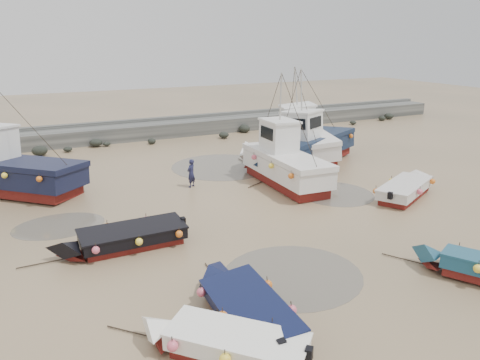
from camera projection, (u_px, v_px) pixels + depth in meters
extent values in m
plane|color=#9F815E|center=(296.00, 229.00, 20.71)|extent=(120.00, 120.00, 0.00)
cube|color=slate|center=(154.00, 130.00, 39.40)|extent=(60.00, 2.20, 1.20)
cube|color=slate|center=(150.00, 120.00, 40.23)|extent=(60.00, 0.60, 0.25)
ellipsoid|color=black|center=(224.00, 135.00, 39.09)|extent=(0.84, 0.86, 0.51)
ellipsoid|color=black|center=(244.00, 128.00, 41.53)|extent=(0.98, 1.07, 0.72)
ellipsoid|color=black|center=(310.00, 125.00, 43.36)|extent=(0.78, 0.90, 0.59)
ellipsoid|color=black|center=(382.00, 118.00, 47.33)|extent=(0.68, 0.72, 0.52)
ellipsoid|color=black|center=(353.00, 123.00, 45.16)|extent=(0.60, 0.70, 0.31)
ellipsoid|color=black|center=(96.00, 143.00, 36.02)|extent=(0.99, 0.80, 0.58)
ellipsoid|color=black|center=(291.00, 128.00, 42.75)|extent=(0.54, 0.46, 0.30)
ellipsoid|color=black|center=(266.00, 129.00, 41.86)|extent=(0.61, 0.47, 0.46)
ellipsoid|color=black|center=(389.00, 116.00, 48.14)|extent=(0.92, 0.97, 0.58)
ellipsoid|color=black|center=(107.00, 144.00, 36.22)|extent=(0.61, 0.53, 0.32)
ellipsoid|color=black|center=(275.00, 127.00, 42.95)|extent=(0.67, 0.55, 0.43)
ellipsoid|color=black|center=(40.00, 151.00, 33.32)|extent=(1.09, 0.88, 0.72)
ellipsoid|color=black|center=(68.00, 149.00, 34.44)|extent=(0.65, 0.60, 0.37)
ellipsoid|color=black|center=(267.00, 130.00, 41.24)|extent=(0.88, 0.64, 0.62)
ellipsoid|color=black|center=(152.00, 141.00, 37.06)|extent=(0.64, 0.62, 0.48)
ellipsoid|color=black|center=(246.00, 130.00, 41.48)|extent=(0.55, 0.45, 0.29)
cylinder|color=#5D574B|center=(293.00, 275.00, 16.75)|extent=(5.10, 5.10, 0.01)
cylinder|color=#5D574B|center=(335.00, 193.00, 25.43)|extent=(4.06, 4.06, 0.01)
cylinder|color=#5D574B|center=(59.00, 226.00, 21.11)|extent=(4.02, 4.02, 0.01)
cylinder|color=#5D574B|center=(221.00, 166.00, 30.72)|extent=(6.53, 6.53, 0.01)
cube|color=maroon|center=(237.00, 355.00, 12.33)|extent=(3.17, 3.26, 0.30)
cube|color=white|center=(237.00, 343.00, 12.22)|extent=(3.48, 3.58, 0.45)
pyramid|color=white|center=(163.00, 311.00, 12.82)|extent=(1.47, 1.44, 0.90)
cube|color=brown|center=(237.00, 337.00, 12.17)|extent=(2.89, 2.98, 0.10)
cube|color=white|center=(237.00, 334.00, 12.14)|extent=(3.58, 3.68, 0.07)
cube|color=black|center=(309.00, 354.00, 11.53)|extent=(0.28, 0.28, 0.35)
cylinder|color=black|center=(137.00, 334.00, 13.40)|extent=(1.40, 1.48, 0.04)
sphere|color=orange|center=(272.00, 328.00, 12.65)|extent=(0.30, 0.30, 0.30)
sphere|color=orange|center=(225.00, 358.00, 11.48)|extent=(0.30, 0.30, 0.30)
sphere|color=orange|center=(223.00, 317.00, 13.14)|extent=(0.30, 0.30, 0.30)
sphere|color=orange|center=(173.00, 345.00, 11.96)|extent=(0.30, 0.30, 0.30)
cube|color=maroon|center=(252.00, 321.00, 13.78)|extent=(1.65, 3.68, 0.30)
cube|color=black|center=(252.00, 310.00, 13.67)|extent=(1.92, 3.95, 0.45)
pyramid|color=black|center=(224.00, 263.00, 15.55)|extent=(1.74, 0.81, 0.90)
cube|color=brown|center=(252.00, 305.00, 13.62)|extent=(1.54, 3.32, 0.10)
cube|color=black|center=(252.00, 303.00, 13.59)|extent=(1.99, 4.05, 0.07)
cube|color=black|center=(285.00, 345.00, 11.84)|extent=(0.23, 0.19, 0.35)
cylinder|color=black|center=(214.00, 276.00, 16.64)|extent=(0.15, 2.00, 0.04)
sphere|color=orange|center=(242.00, 346.00, 11.92)|extent=(0.30, 0.30, 0.30)
sphere|color=orange|center=(294.00, 313.00, 13.33)|extent=(0.30, 0.30, 0.30)
sphere|color=orange|center=(221.00, 315.00, 13.28)|extent=(0.30, 0.30, 0.30)
sphere|color=orange|center=(270.00, 288.00, 14.68)|extent=(0.30, 0.30, 0.30)
sphere|color=orange|center=(203.00, 289.00, 14.63)|extent=(0.30, 0.30, 0.30)
pyramid|color=navy|center=(435.00, 243.00, 17.02)|extent=(1.67, 1.37, 0.90)
cylinder|color=black|center=(408.00, 261.00, 17.76)|extent=(1.02, 1.76, 0.04)
sphere|color=orange|center=(477.00, 273.00, 15.58)|extent=(0.30, 0.30, 0.30)
sphere|color=orange|center=(459.00, 248.00, 17.44)|extent=(0.30, 0.30, 0.30)
cube|color=maroon|center=(404.00, 195.00, 24.71)|extent=(4.08, 2.95, 0.30)
cube|color=silver|center=(405.00, 188.00, 24.60)|extent=(4.44, 3.30, 0.45)
pyramid|color=silver|center=(421.00, 170.00, 26.31)|extent=(1.36, 1.77, 0.90)
cube|color=brown|center=(405.00, 185.00, 24.55)|extent=(3.71, 2.71, 0.10)
cube|color=silver|center=(406.00, 184.00, 24.53)|extent=(4.56, 3.40, 0.07)
cube|color=black|center=(390.00, 196.00, 22.90)|extent=(0.26, 0.28, 0.35)
cylinder|color=black|center=(424.00, 182.00, 27.32)|extent=(1.81, 0.93, 0.04)
sphere|color=orange|center=(376.00, 191.00, 23.85)|extent=(0.30, 0.30, 0.30)
sphere|color=orange|center=(420.00, 193.00, 23.61)|extent=(0.30, 0.30, 0.30)
sphere|color=orange|center=(392.00, 181.00, 25.53)|extent=(0.30, 0.30, 0.30)
sphere|color=orange|center=(433.00, 182.00, 25.28)|extent=(0.30, 0.30, 0.30)
cube|color=maroon|center=(133.00, 243.00, 19.00)|extent=(3.84, 1.43, 0.30)
cube|color=black|center=(133.00, 235.00, 18.89)|extent=(4.13, 1.67, 0.45)
pyramid|color=black|center=(69.00, 235.00, 17.71)|extent=(0.73, 1.63, 0.90)
cube|color=brown|center=(133.00, 231.00, 18.84)|extent=(3.47, 1.34, 0.10)
cube|color=black|center=(132.00, 229.00, 18.81)|extent=(4.22, 1.74, 0.07)
cube|color=black|center=(183.00, 221.00, 19.76)|extent=(0.18, 0.22, 0.35)
cylinder|color=black|center=(45.00, 263.00, 17.57)|extent=(2.00, 0.07, 0.04)
sphere|color=orange|center=(179.00, 233.00, 18.77)|extent=(0.30, 0.30, 0.30)
sphere|color=orange|center=(146.00, 221.00, 20.00)|extent=(0.30, 0.30, 0.30)
sphere|color=orange|center=(139.00, 241.00, 18.06)|extent=(0.30, 0.30, 0.30)
sphere|color=orange|center=(107.00, 228.00, 19.29)|extent=(0.30, 0.30, 0.30)
sphere|color=orange|center=(96.00, 249.00, 17.36)|extent=(0.30, 0.30, 0.30)
cube|color=maroon|center=(12.00, 188.00, 25.45)|extent=(7.00, 6.82, 0.55)
cube|color=black|center=(10.00, 175.00, 25.23)|extent=(7.68, 7.50, 0.95)
cube|color=brown|center=(9.00, 166.00, 25.08)|extent=(7.48, 7.29, 0.08)
cube|color=black|center=(8.00, 163.00, 25.04)|extent=(7.85, 7.66, 0.30)
sphere|color=#DE5A72|center=(38.00, 182.00, 22.84)|extent=(0.30, 0.30, 0.30)
sphere|color=#DE5A72|center=(61.00, 165.00, 25.92)|extent=(0.30, 0.30, 0.30)
sphere|color=#DE5A72|center=(4.00, 178.00, 23.44)|extent=(0.30, 0.30, 0.30)
sphere|color=#DE5A72|center=(29.00, 162.00, 26.52)|extent=(0.30, 0.30, 0.30)
cube|color=maroon|center=(285.00, 181.00, 26.77)|extent=(2.09, 6.23, 0.55)
cube|color=silver|center=(286.00, 168.00, 26.55)|extent=(2.44, 6.69, 0.95)
pyramid|color=silver|center=(255.00, 143.00, 29.70)|extent=(2.31, 1.48, 1.40)
cube|color=brown|center=(286.00, 159.00, 26.40)|extent=(2.35, 6.54, 0.08)
cube|color=silver|center=(286.00, 157.00, 26.36)|extent=(2.49, 6.85, 0.30)
cube|color=white|center=(279.00, 137.00, 26.86)|extent=(1.64, 2.04, 1.70)
cube|color=white|center=(279.00, 121.00, 26.59)|extent=(1.77, 2.20, 0.12)
cube|color=black|center=(270.00, 130.00, 27.67)|extent=(1.35, 0.08, 0.68)
cylinder|color=#B7B7B2|center=(280.00, 97.00, 26.19)|extent=(0.10, 0.10, 2.60)
cylinder|color=black|center=(248.00, 164.00, 31.16)|extent=(0.13, 3.00, 0.05)
sphere|color=#DE5A72|center=(291.00, 177.00, 23.65)|extent=(0.30, 0.30, 0.30)
sphere|color=#DE5A72|center=(320.00, 166.00, 25.57)|extent=(0.30, 0.30, 0.30)
sphere|color=#DE5A72|center=(271.00, 167.00, 25.49)|extent=(0.30, 0.30, 0.30)
sphere|color=#DE5A72|center=(300.00, 158.00, 27.41)|extent=(0.30, 0.30, 0.30)
sphere|color=#DE5A72|center=(254.00, 158.00, 27.32)|extent=(0.30, 0.30, 0.30)
sphere|color=#DE5A72|center=(282.00, 150.00, 29.24)|extent=(0.30, 0.30, 0.30)
cube|color=maroon|center=(311.00, 159.00, 31.59)|extent=(7.51, 5.34, 0.55)
cube|color=#101E36|center=(311.00, 148.00, 31.36)|extent=(8.17, 5.95, 0.95)
pyramid|color=#101E36|center=(275.00, 150.00, 27.80)|extent=(2.52, 3.14, 1.40)
cube|color=brown|center=(311.00, 140.00, 31.21)|extent=(7.97, 5.77, 0.08)
cube|color=#101E36|center=(312.00, 138.00, 31.17)|extent=(8.36, 6.08, 0.30)
cube|color=white|center=(304.00, 126.00, 30.08)|extent=(2.66, 2.65, 1.70)
cube|color=white|center=(305.00, 112.00, 29.82)|extent=(2.88, 2.86, 0.12)
cube|color=black|center=(296.00, 125.00, 29.24)|extent=(0.79, 1.52, 0.68)
cylinder|color=#B7B7B2|center=(306.00, 91.00, 29.42)|extent=(0.10, 0.10, 2.60)
cylinder|color=black|center=(264.00, 182.00, 27.41)|extent=(2.71, 1.38, 0.05)
sphere|color=#DE5A72|center=(352.00, 138.00, 32.71)|extent=(0.30, 0.30, 0.30)
sphere|color=#DE5A72|center=(305.00, 135.00, 33.54)|extent=(0.30, 0.30, 0.30)
sphere|color=#DE5A72|center=(336.00, 144.00, 30.84)|extent=(0.30, 0.30, 0.30)
sphere|color=#DE5A72|center=(287.00, 141.00, 31.68)|extent=(0.30, 0.30, 0.30)
sphere|color=#DE5A72|center=(318.00, 151.00, 28.98)|extent=(0.30, 0.30, 0.30)
sphere|color=#DE5A72|center=(267.00, 148.00, 29.81)|extent=(0.30, 0.30, 0.30)
cube|color=maroon|center=(304.00, 155.00, 32.57)|extent=(4.50, 7.12, 0.55)
cube|color=white|center=(305.00, 144.00, 32.35)|extent=(5.08, 7.72, 0.95)
pyramid|color=white|center=(291.00, 124.00, 36.05)|extent=(3.29, 2.29, 1.40)
cube|color=brown|center=(305.00, 137.00, 32.20)|extent=(4.92, 7.53, 0.08)
cube|color=white|center=(305.00, 135.00, 32.16)|extent=(5.19, 7.90, 0.30)
cube|color=white|center=(302.00, 119.00, 32.80)|extent=(2.62, 2.56, 1.70)
cube|color=white|center=(302.00, 106.00, 32.53)|extent=(2.83, 2.76, 0.12)
cube|color=black|center=(298.00, 113.00, 33.69)|extent=(1.71, 0.61, 0.68)
cylinder|color=#B7B7B2|center=(303.00, 86.00, 32.13)|extent=(0.10, 0.10, 2.60)
cylinder|color=black|center=(287.00, 142.00, 37.62)|extent=(0.99, 2.87, 0.05)
sphere|color=#DE5A72|center=(292.00, 150.00, 29.35)|extent=(0.30, 0.30, 0.30)
sphere|color=#DE5A72|center=(336.00, 144.00, 30.85)|extent=(0.30, 0.30, 0.30)
sphere|color=#DE5A72|center=(284.00, 142.00, 31.50)|extent=(0.30, 0.30, 0.30)
sphere|color=#DE5A72|center=(325.00, 137.00, 33.00)|extent=(0.30, 0.30, 0.30)
sphere|color=#DE5A72|center=(277.00, 135.00, 33.65)|extent=(0.30, 0.30, 0.30)
sphere|color=#DE5A72|center=(316.00, 131.00, 35.15)|extent=(0.30, 0.30, 0.30)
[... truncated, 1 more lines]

